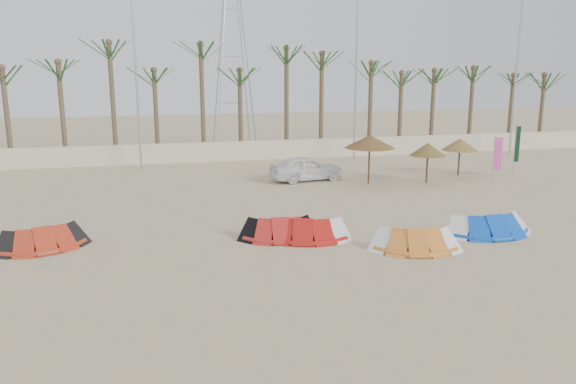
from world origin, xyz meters
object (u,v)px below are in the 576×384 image
object	(u,v)px
kite_blue	(486,222)
parasol_left	(370,141)
parasol_right	(460,144)
kite_red_right	(302,227)
kite_red_mid	(278,226)
kite_orange	(412,237)
kite_red_left	(44,236)
parasol_mid	(428,149)
car	(306,168)

from	to	relation	value
kite_blue	parasol_left	bearing A→B (deg)	95.20
parasol_left	parasol_right	bearing A→B (deg)	8.85
kite_red_right	parasol_left	distance (m)	10.83
kite_red_mid	kite_orange	bearing A→B (deg)	-29.72
kite_red_left	kite_orange	world-z (taller)	same
kite_blue	parasol_left	world-z (taller)	parasol_left
kite_red_left	kite_blue	distance (m)	16.34
kite_red_mid	parasol_mid	distance (m)	12.96
kite_blue	parasol_right	bearing A→B (deg)	64.68
parasol_right	car	distance (m)	9.20
kite_red_left	car	xyz separation A→B (m)	(12.20, 9.30, 0.28)
kite_blue	kite_orange	bearing A→B (deg)	-163.41
kite_red_right	car	bearing A→B (deg)	73.68
kite_red_mid	kite_orange	distance (m)	4.92
kite_red_left	car	bearing A→B (deg)	37.30
kite_blue	kite_red_left	bearing A→B (deg)	172.46
parasol_mid	parasol_right	xyz separation A→B (m)	(2.82, 1.50, -0.03)
car	kite_blue	bearing A→B (deg)	-168.45
car	parasol_mid	bearing A→B (deg)	-116.71
kite_red_left	kite_orange	xyz separation A→B (m)	(12.60, -3.22, 0.00)
kite_blue	parasol_mid	distance (m)	9.66
kite_red_right	kite_blue	world-z (taller)	same
kite_red_right	kite_red_left	bearing A→B (deg)	173.63
kite_red_right	parasol_left	xyz separation A→B (m)	(6.12, 8.73, 1.89)
kite_red_right	parasol_left	bearing A→B (deg)	54.95
kite_red_right	parasol_mid	bearing A→B (deg)	41.26
kite_red_mid	kite_red_right	bearing A→B (deg)	-15.99
parasol_left	kite_red_left	bearing A→B (deg)	-153.28
kite_orange	parasol_right	xyz separation A→B (m)	(8.71, 11.86, 1.41)
kite_red_mid	parasol_mid	bearing A→B (deg)	37.92
kite_red_left	parasol_mid	xyz separation A→B (m)	(18.48, 7.13, 1.44)
kite_red_left	kite_red_mid	world-z (taller)	same
parasol_left	parasol_right	distance (m)	6.09
kite_blue	parasol_left	size ratio (longest dim) A/B	1.23
kite_red_left	kite_blue	size ratio (longest dim) A/B	1.01
kite_red_mid	car	bearing A→B (deg)	68.93
kite_red_mid	parasol_left	bearing A→B (deg)	50.54
parasol_mid	kite_red_mid	bearing A→B (deg)	-142.08
kite_red_right	car	xyz separation A→B (m)	(3.02, 10.32, 0.28)
parasol_left	kite_blue	bearing A→B (deg)	-84.80
kite_red_right	parasol_right	xyz separation A→B (m)	(12.12, 9.66, 1.41)
kite_orange	parasol_right	size ratio (longest dim) A/B	1.53
kite_red_mid	car	size ratio (longest dim) A/B	0.74
kite_red_mid	parasol_right	world-z (taller)	parasol_right
kite_red_left	kite_red_mid	size ratio (longest dim) A/B	1.11
kite_red_left	kite_orange	size ratio (longest dim) A/B	1.01
kite_blue	car	distance (m)	12.12
parasol_left	car	distance (m)	3.84
kite_red_left	kite_blue	xyz separation A→B (m)	(16.20, -2.15, 0.00)
parasol_mid	kite_red_left	bearing A→B (deg)	-158.89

